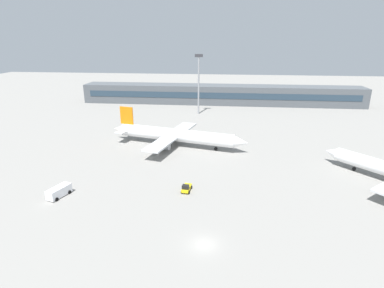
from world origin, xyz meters
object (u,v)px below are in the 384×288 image
object	(u,v)px
airplane_mid	(176,135)
floodlight_tower_west	(199,80)
service_van_white	(59,192)
baggage_tug_yellow	(186,188)

from	to	relation	value
airplane_mid	floodlight_tower_west	world-z (taller)	floodlight_tower_west
service_van_white	airplane_mid	bearing A→B (deg)	60.98
airplane_mid	baggage_tug_yellow	distance (m)	30.00
service_van_white	floodlight_tower_west	size ratio (longest dim) A/B	0.23
airplane_mid	service_van_white	bearing A→B (deg)	-119.02
baggage_tug_yellow	airplane_mid	bearing A→B (deg)	102.91
floodlight_tower_west	airplane_mid	bearing A→B (deg)	-93.82
baggage_tug_yellow	service_van_white	size ratio (longest dim) A/B	0.67
baggage_tug_yellow	floodlight_tower_west	distance (m)	72.83
airplane_mid	baggage_tug_yellow	size ratio (longest dim) A/B	11.41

